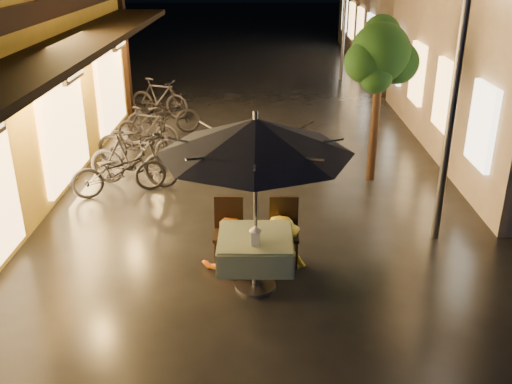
{
  "coord_description": "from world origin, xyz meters",
  "views": [
    {
      "loc": [
        0.23,
        -6.13,
        4.25
      ],
      "look_at": [
        0.15,
        1.12,
        1.15
      ],
      "focal_mm": 40.0,
      "sensor_mm": 36.0,
      "label": 1
    }
  ],
  "objects_px": {
    "patio_umbrella": "(255,136)",
    "table_lantern": "(255,234)",
    "streetlamp_near": "(460,52)",
    "person_orange": "(226,220)",
    "person_yellow": "(281,219)",
    "cafe_table": "(255,249)",
    "bicycle_0": "(119,171)"
  },
  "relations": [
    {
      "from": "person_yellow",
      "to": "table_lantern",
      "type": "bearing_deg",
      "value": 62.54
    },
    {
      "from": "person_yellow",
      "to": "bicycle_0",
      "type": "relative_size",
      "value": 0.85
    },
    {
      "from": "streetlamp_near",
      "to": "person_yellow",
      "type": "bearing_deg",
      "value": -160.48
    },
    {
      "from": "streetlamp_near",
      "to": "person_yellow",
      "type": "height_order",
      "value": "streetlamp_near"
    },
    {
      "from": "patio_umbrella",
      "to": "bicycle_0",
      "type": "xyz_separation_m",
      "value": [
        -2.58,
        3.17,
        -1.69
      ]
    },
    {
      "from": "person_yellow",
      "to": "streetlamp_near",
      "type": "bearing_deg",
      "value": -164.38
    },
    {
      "from": "patio_umbrella",
      "to": "person_yellow",
      "type": "bearing_deg",
      "value": 59.58
    },
    {
      "from": "cafe_table",
      "to": "table_lantern",
      "type": "bearing_deg",
      "value": -90.0
    },
    {
      "from": "cafe_table",
      "to": "streetlamp_near",
      "type": "bearing_deg",
      "value": 27.49
    },
    {
      "from": "cafe_table",
      "to": "patio_umbrella",
      "type": "relative_size",
      "value": 0.4
    },
    {
      "from": "streetlamp_near",
      "to": "table_lantern",
      "type": "bearing_deg",
      "value": -149.34
    },
    {
      "from": "table_lantern",
      "to": "person_yellow",
      "type": "distance_m",
      "value": 0.89
    },
    {
      "from": "cafe_table",
      "to": "person_orange",
      "type": "bearing_deg",
      "value": 127.91
    },
    {
      "from": "person_orange",
      "to": "table_lantern",
      "type": "bearing_deg",
      "value": 108.85
    },
    {
      "from": "person_yellow",
      "to": "bicycle_0",
      "type": "xyz_separation_m",
      "value": [
        -2.93,
        2.58,
        -0.28
      ]
    },
    {
      "from": "streetlamp_near",
      "to": "patio_umbrella",
      "type": "relative_size",
      "value": 1.72
    },
    {
      "from": "person_orange",
      "to": "patio_umbrella",
      "type": "bearing_deg",
      "value": 117.44
    },
    {
      "from": "patio_umbrella",
      "to": "person_orange",
      "type": "bearing_deg",
      "value": 127.91
    },
    {
      "from": "patio_umbrella",
      "to": "table_lantern",
      "type": "height_order",
      "value": "patio_umbrella"
    },
    {
      "from": "cafe_table",
      "to": "person_orange",
      "type": "xyz_separation_m",
      "value": [
        -0.42,
        0.53,
        0.17
      ]
    },
    {
      "from": "patio_umbrella",
      "to": "table_lantern",
      "type": "distance_m",
      "value": 1.25
    },
    {
      "from": "patio_umbrella",
      "to": "person_orange",
      "type": "xyz_separation_m",
      "value": [
        -0.42,
        0.53,
        -1.39
      ]
    },
    {
      "from": "cafe_table",
      "to": "bicycle_0",
      "type": "xyz_separation_m",
      "value": [
        -2.58,
        3.17,
        -0.13
      ]
    },
    {
      "from": "bicycle_0",
      "to": "person_yellow",
      "type": "bearing_deg",
      "value": -153.19
    },
    {
      "from": "streetlamp_near",
      "to": "person_orange",
      "type": "bearing_deg",
      "value": -163.81
    },
    {
      "from": "cafe_table",
      "to": "person_orange",
      "type": "height_order",
      "value": "person_orange"
    },
    {
      "from": "patio_umbrella",
      "to": "table_lantern",
      "type": "relative_size",
      "value": 9.85
    },
    {
      "from": "streetlamp_near",
      "to": "patio_umbrella",
      "type": "bearing_deg",
      "value": -152.51
    },
    {
      "from": "person_orange",
      "to": "person_yellow",
      "type": "bearing_deg",
      "value": 174.15
    },
    {
      "from": "streetlamp_near",
      "to": "bicycle_0",
      "type": "bearing_deg",
      "value": 162.68
    },
    {
      "from": "streetlamp_near",
      "to": "table_lantern",
      "type": "xyz_separation_m",
      "value": [
        -2.85,
        -1.69,
        -2.0
      ]
    },
    {
      "from": "cafe_table",
      "to": "bicycle_0",
      "type": "distance_m",
      "value": 4.09
    }
  ]
}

